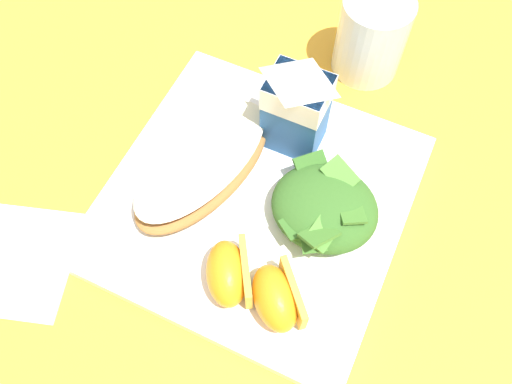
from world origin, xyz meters
TOP-DOWN VIEW (x-y plane):
  - ground at (0.00, 0.00)m, footprint 3.00×3.00m
  - white_plate at (0.00, 0.00)m, footprint 0.28×0.28m
  - cheesy_pizza_bread at (-0.06, 0.00)m, footprint 0.12×0.18m
  - green_salad_pile at (0.07, 0.01)m, footprint 0.10×0.10m
  - milk_carton at (0.01, 0.08)m, footprint 0.06×0.04m
  - orange_wedge_front at (0.01, -0.09)m, footprint 0.06×0.07m
  - orange_wedge_middle at (0.06, -0.09)m, footprint 0.07×0.07m
  - paper_napkin at (-0.18, -0.15)m, footprint 0.14×0.14m
  - drinking_clear_cup at (0.04, 0.22)m, footprint 0.08×0.08m

SIDE VIEW (x-z plane):
  - ground at x=0.00m, z-range 0.00..0.00m
  - paper_napkin at x=-0.18m, z-range 0.00..0.00m
  - white_plate at x=0.00m, z-range 0.00..0.02m
  - cheesy_pizza_bread at x=-0.06m, z-range 0.02..0.05m
  - orange_wedge_front at x=0.01m, z-range 0.02..0.06m
  - orange_wedge_middle at x=0.06m, z-range 0.02..0.06m
  - green_salad_pile at x=0.07m, z-range 0.01..0.06m
  - drinking_clear_cup at x=0.04m, z-range 0.00..0.09m
  - milk_carton at x=0.01m, z-range 0.02..0.13m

